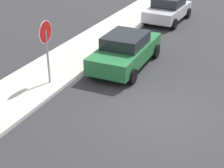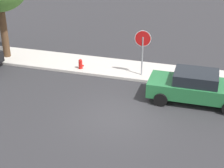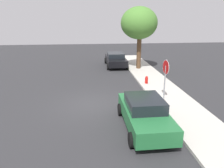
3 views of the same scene
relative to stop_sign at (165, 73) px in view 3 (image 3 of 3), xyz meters
The scene contains 7 objects.
ground_plane 4.85m from the stop_sign, 91.57° to the right, with size 60.00×60.00×0.00m, color #2D2D30.
sidewalk_curb 1.90m from the stop_sign, 101.00° to the left, with size 32.00×2.59×0.14m, color beige.
stop_sign is the anchor object (origin of this frame).
parked_car_green 3.80m from the stop_sign, 33.19° to the right, with size 4.49×2.08×1.51m.
parked_car_black 10.64m from the stop_sign, behind, with size 4.60×2.13×1.41m.
street_tree_near_corner 9.00m from the stop_sign, behind, with size 3.44×3.44×6.00m.
fire_hydrant 3.84m from the stop_sign, behind, with size 0.30×0.22×0.72m.
Camera 3 is at (12.31, -0.02, 5.10)m, focal length 35.00 mm.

